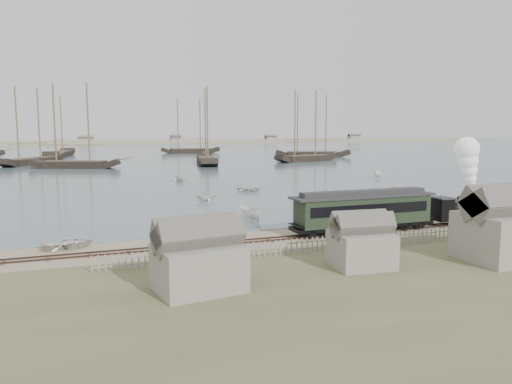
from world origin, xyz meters
name	(u,v)px	position (x,y,z in m)	size (l,w,h in m)	color
ground	(272,235)	(0.00, 0.00, 0.00)	(600.00, 600.00, 0.00)	tan
harbor_water	(117,151)	(0.00, 170.00, 0.03)	(600.00, 336.00, 0.06)	#445761
rail_track	(280,239)	(0.00, -2.00, 0.04)	(120.00, 1.80, 0.16)	#39251F
picket_fence_west	(226,260)	(-6.50, -7.00, 0.00)	(19.00, 0.10, 1.20)	slate
picket_fence_east	(438,242)	(12.50, -7.50, 0.00)	(15.00, 0.10, 1.20)	slate
shed_left	(199,290)	(-10.00, -13.00, 0.00)	(5.00, 4.00, 4.10)	slate
shed_mid	(361,267)	(2.00, -12.00, 0.00)	(4.00, 3.50, 3.60)	slate
shed_right	(503,260)	(13.00, -14.00, 0.00)	(6.00, 5.00, 5.10)	slate
far_spit	(105,144)	(0.00, 250.00, 0.00)	(500.00, 20.00, 1.80)	tan
locomotive	(467,186)	(20.53, -2.00, 3.94)	(6.82, 2.55, 8.50)	black
passenger_coach	(363,209)	(8.44, -2.00, 2.19)	(14.27, 2.75, 3.47)	black
beached_dinghy	(68,243)	(-17.55, 0.95, 0.42)	(4.03, 2.88, 0.83)	white
rowboat_1	(206,195)	(-0.47, 22.19, 0.77)	(2.70, 2.33, 1.42)	white
rowboat_2	(250,213)	(0.60, 7.61, 0.77)	(3.68, 1.38, 1.42)	white
rowboat_3	(249,189)	(8.17, 29.56, 0.43)	(3.62, 2.58, 0.75)	white
rowboat_4	(393,188)	(26.95, 19.46, 0.92)	(3.28, 2.83, 1.73)	white
rowboat_5	(378,174)	(37.93, 39.48, 0.81)	(3.87, 1.45, 1.49)	white
rowboat_7	(180,176)	(1.07, 47.14, 0.91)	(3.22, 2.78, 1.70)	white
schooner_1	(29,126)	(-27.06, 98.90, 10.06)	(21.12, 4.87, 20.00)	black
schooner_2	(73,126)	(-16.55, 83.44, 10.06)	(20.56, 4.74, 20.00)	black
schooner_3	(206,126)	(15.96, 85.26, 10.06)	(21.84, 5.04, 20.00)	black
schooner_4	(307,126)	(44.86, 85.44, 10.06)	(19.86, 4.58, 20.00)	black
schooner_5	(313,126)	(56.08, 103.70, 10.06)	(23.88, 5.51, 20.00)	black
schooner_7	(58,126)	(-20.94, 132.98, 10.06)	(24.47, 5.65, 20.00)	black
schooner_8	(190,126)	(23.73, 138.84, 10.06)	(21.17, 4.89, 20.00)	black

